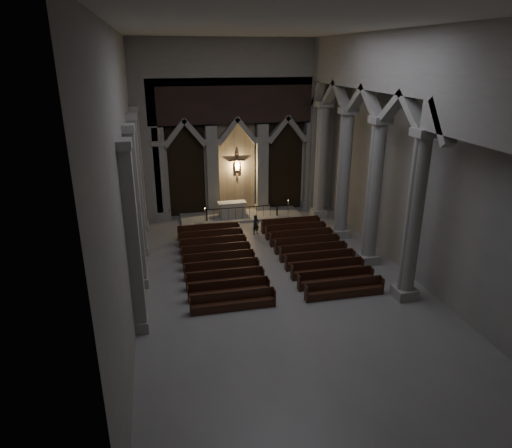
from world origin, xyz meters
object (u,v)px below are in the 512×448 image
at_px(candle_stand_left, 205,222).
at_px(worshipper, 256,225).
at_px(altar, 232,209).
at_px(candle_stand_right, 288,215).
at_px(pews, 267,258).
at_px(altar_rail, 242,211).

xyz_separation_m(candle_stand_left, worshipper, (3.04, -2.05, 0.29)).
height_order(altar, candle_stand_left, candle_stand_left).
bearing_deg(candle_stand_right, pews, -115.65).
bearing_deg(candle_stand_right, worshipper, -142.73).
distance_m(altar, worshipper, 3.65).
height_order(candle_stand_left, candle_stand_right, candle_stand_right).
bearing_deg(worshipper, altar_rail, 72.67).
bearing_deg(candle_stand_left, worshipper, -34.02).
bearing_deg(worshipper, altar, 80.95).
bearing_deg(candle_stand_right, altar, 159.27).
xyz_separation_m(altar, candle_stand_left, (-2.08, -1.47, -0.29)).
relative_size(altar_rail, candle_stand_right, 3.47).
xyz_separation_m(altar_rail, worshipper, (0.34, -2.81, -0.02)).
bearing_deg(altar_rail, candle_stand_left, -164.30).
relative_size(candle_stand_right, worshipper, 1.13).
relative_size(altar, worshipper, 1.53).
bearing_deg(altar, altar_rail, -49.25).
xyz_separation_m(altar_rail, candle_stand_left, (-2.70, -0.76, -0.30)).
distance_m(pews, worshipper, 4.40).
relative_size(altar_rail, candle_stand_left, 3.82).
bearing_deg(altar, pews, -85.54).
bearing_deg(candle_stand_right, candle_stand_left, -179.39).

